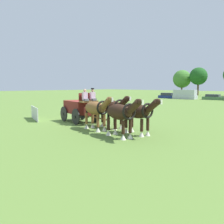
{
  "coord_description": "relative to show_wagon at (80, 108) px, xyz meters",
  "views": [
    {
      "loc": [
        14.77,
        -11.03,
        2.88
      ],
      "look_at": [
        4.35,
        -0.66,
        1.2
      ],
      "focal_mm": 37.42,
      "sensor_mm": 36.0,
      "label": 1
    }
  ],
  "objects": [
    {
      "name": "tree_b",
      "position": [
        -16.22,
        55.12,
        4.35
      ],
      "size": [
        5.07,
        5.07,
        8.06
      ],
      "color": "brown",
      "rests_on": "ground"
    },
    {
      "name": "parked_vehicle_a",
      "position": [
        -13.83,
        35.13,
        -0.64
      ],
      "size": [
        4.42,
        2.12,
        1.21
      ],
      "color": "navy",
      "rests_on": "ground"
    },
    {
      "name": "show_wagon",
      "position": [
        0.0,
        0.0,
        0.0
      ],
      "size": [
        5.67,
        2.28,
        2.69
      ],
      "color": "maroon",
      "rests_on": "ground"
    },
    {
      "name": "draft_horse_lead_near",
      "position": [
        6.14,
        -0.4,
        0.16
      ],
      "size": [
        3.03,
        1.18,
        2.18
      ],
      "color": "#331E14",
      "rests_on": "ground"
    },
    {
      "name": "sponsor_banner",
      "position": [
        -3.73,
        -1.93,
        -0.61
      ],
      "size": [
        3.06,
        1.04,
        1.1
      ],
      "primitive_type": "cube",
      "rotation": [
        0.0,
        0.0,
        -0.31
      ],
      "color": "silver",
      "rests_on": "ground"
    },
    {
      "name": "parked_vehicle_b",
      "position": [
        -9.65,
        34.97,
        -0.21
      ],
      "size": [
        4.99,
        2.3,
        1.96
      ],
      "color": "silver",
      "rests_on": "ground"
    },
    {
      "name": "draft_horse_rear_off",
      "position": [
        3.35,
        -1.24,
        0.2
      ],
      "size": [
        3.11,
        1.21,
        2.22
      ],
      "color": "brown",
      "rests_on": "ground"
    },
    {
      "name": "parked_vehicle_c",
      "position": [
        -4.22,
        36.54,
        -0.69
      ],
      "size": [
        4.35,
        2.09,
        1.1
      ],
      "color": "#477047",
      "rests_on": "ground"
    },
    {
      "name": "tree_a",
      "position": [
        -21.63,
        55.54,
        3.68
      ],
      "size": [
        5.48,
        5.48,
        7.59
      ],
      "color": "brown",
      "rests_on": "ground"
    },
    {
      "name": "draft_horse_lead_off",
      "position": [
        5.91,
        -1.68,
        0.19
      ],
      "size": [
        3.02,
        1.21,
        2.22
      ],
      "color": "#331E14",
      "rests_on": "ground"
    },
    {
      "name": "draft_horse_rear_near",
      "position": [
        3.56,
        0.04,
        0.21
      ],
      "size": [
        3.16,
        1.29,
        2.24
      ],
      "color": "#331E14",
      "rests_on": "ground"
    },
    {
      "name": "ground_plane",
      "position": [
        -0.17,
        0.03,
        -1.16
      ],
      "size": [
        220.0,
        220.0,
        0.0
      ],
      "primitive_type": "plane",
      "color": "olive"
    }
  ]
}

